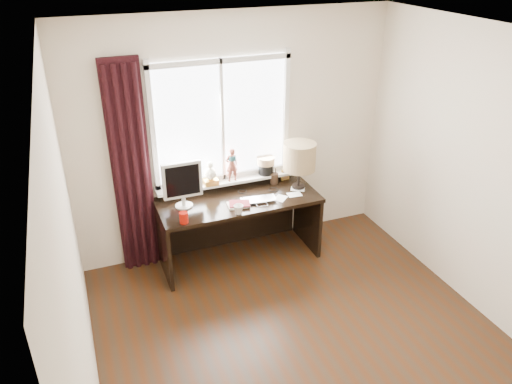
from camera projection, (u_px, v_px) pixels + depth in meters
name	position (u px, v px, depth m)	size (l,w,h in m)	color
floor	(314.00, 357.00, 4.27)	(3.50, 4.00, 0.00)	#302013
ceiling	(337.00, 46.00, 3.09)	(3.50, 4.00, 0.00)	white
wall_back	(235.00, 137.00, 5.34)	(3.50, 2.60, 0.00)	beige
wall_left	(75.00, 279.00, 3.12)	(4.00, 2.60, 0.00)	beige
wall_right	(506.00, 188.00, 4.25)	(4.00, 2.60, 0.00)	beige
laptop	(259.00, 200.00, 5.20)	(0.37, 0.24, 0.03)	silver
mug	(238.00, 209.00, 4.95)	(0.10, 0.09, 0.10)	white
red_cup	(184.00, 218.00, 4.78)	(0.08, 0.08, 0.11)	#980D03
window	(223.00, 139.00, 5.25)	(1.52, 0.20, 1.40)	white
curtain	(131.00, 172.00, 4.98)	(0.38, 0.09, 2.25)	black
desk	(236.00, 214.00, 5.44)	(1.70, 0.70, 0.75)	black
monitor	(182.00, 182.00, 4.97)	(0.40, 0.18, 0.49)	beige
notebook_stack	(239.00, 204.00, 5.11)	(0.25, 0.20, 0.03)	beige
brush_holder	(274.00, 178.00, 5.55)	(0.09, 0.09, 0.25)	black
icon_frame	(285.00, 175.00, 5.63)	(0.10, 0.03, 0.13)	gold
table_lamp	(299.00, 157.00, 5.32)	(0.35, 0.35, 0.52)	black
loose_papers	(291.00, 194.00, 5.35)	(0.45, 0.31, 0.00)	white
desk_cables	(256.00, 196.00, 5.31)	(0.47, 0.43, 0.01)	black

